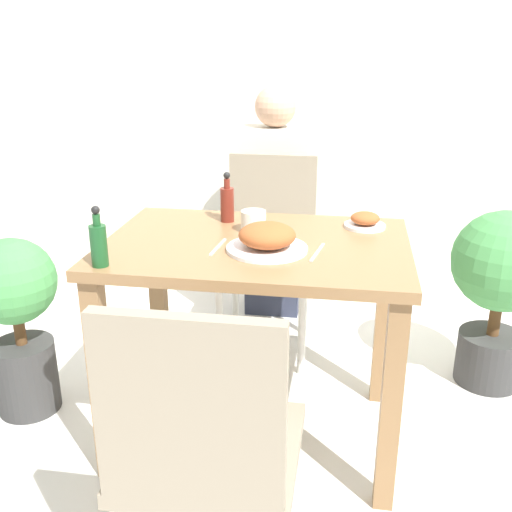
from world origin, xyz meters
TOP-DOWN VIEW (x-y plane):
  - ground_plane at (0.00, 0.00)m, footprint 16.00×16.00m
  - wall_back at (0.00, 1.50)m, footprint 8.00×0.05m
  - dining_table at (0.00, 0.00)m, footprint 1.00×0.70m
  - chair_near at (-0.00, -0.74)m, footprint 0.42×0.42m
  - chair_far at (-0.05, 0.70)m, footprint 0.42×0.42m
  - food_plate at (0.05, -0.08)m, footprint 0.26×0.26m
  - side_plate at (0.36, 0.22)m, footprint 0.15×0.15m
  - drink_cup at (-0.03, 0.11)m, footprint 0.09×0.09m
  - sauce_bottle at (-0.14, 0.21)m, footprint 0.05×0.05m
  - condiment_bottle at (-0.42, -0.29)m, footprint 0.05×0.05m
  - fork_utensil at (-0.11, -0.08)m, footprint 0.02×0.16m
  - spoon_utensil at (0.21, -0.08)m, footprint 0.04×0.17m
  - potted_plant_left at (-0.91, 0.01)m, footprint 0.32×0.32m
  - potted_plant_right at (0.92, 0.51)m, footprint 0.41×0.41m
  - person_figure at (-0.08, 1.08)m, footprint 0.34×0.22m

SIDE VIEW (x-z plane):
  - ground_plane at x=0.00m, z-range 0.00..0.00m
  - potted_plant_left at x=-0.91m, z-range 0.06..0.76m
  - potted_plant_right at x=0.92m, z-range 0.09..0.84m
  - chair_near at x=0.00m, z-range 0.06..0.94m
  - chair_far at x=-0.05m, z-range 0.06..0.94m
  - person_figure at x=-0.08m, z-range 0.00..1.17m
  - dining_table at x=0.00m, z-range 0.25..1.00m
  - fork_utensil at x=-0.11m, z-range 0.75..0.75m
  - spoon_utensil at x=0.21m, z-range 0.75..0.75m
  - side_plate at x=0.36m, z-range 0.74..0.80m
  - drink_cup at x=-0.03m, z-range 0.75..0.82m
  - food_plate at x=0.05m, z-range 0.74..0.83m
  - sauce_bottle at x=-0.14m, z-range 0.73..0.91m
  - condiment_bottle at x=-0.42m, z-range 0.73..0.91m
  - wall_back at x=0.00m, z-range 0.00..2.60m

